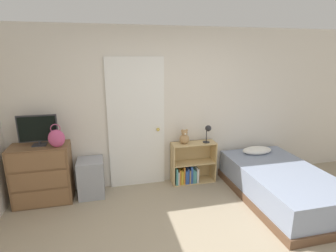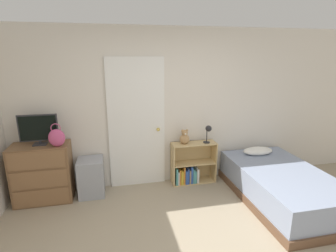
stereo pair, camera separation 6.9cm
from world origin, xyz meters
name	(u,v)px [view 1 (the left image)]	position (x,y,z in m)	size (l,w,h in m)	color
wall_back	(159,109)	(0.00, 2.10, 1.27)	(10.00, 0.06, 2.55)	silver
door_closed	(137,124)	(-0.38, 2.05, 1.05)	(0.90, 0.09, 2.10)	white
dresser	(42,174)	(-1.80, 1.83, 0.44)	(0.81, 0.44, 0.87)	brown
tv	(38,130)	(-1.79, 1.86, 1.10)	(0.53, 0.16, 0.44)	#2D2D33
handbag	(57,138)	(-1.53, 1.72, 1.00)	(0.22, 0.13, 0.33)	#C64C7F
storage_bin	(91,178)	(-1.13, 1.85, 0.29)	(0.38, 0.39, 0.58)	#999EA8
bookshelf	(190,168)	(0.49, 1.92, 0.26)	(0.75, 0.27, 0.70)	tan
teddy_bear	(184,138)	(0.38, 1.92, 0.81)	(0.16, 0.16, 0.24)	tan
desk_lamp	(208,130)	(0.78, 1.88, 0.92)	(0.13, 0.12, 0.30)	#262628
bed	(281,184)	(1.65, 1.08, 0.24)	(1.17, 1.97, 0.59)	brown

